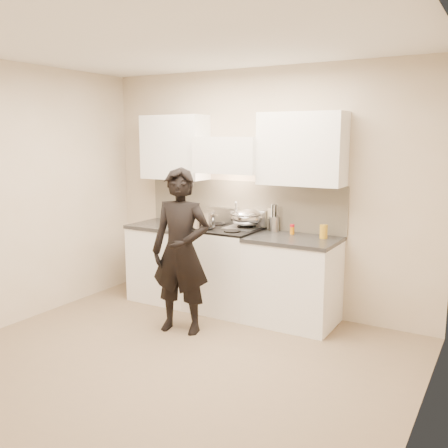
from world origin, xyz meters
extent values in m
plane|color=#816A50|center=(0.00, 0.00, 0.00)|extent=(4.00, 4.00, 0.00)
cube|color=beige|center=(0.00, 1.75, 1.35)|extent=(4.00, 0.04, 2.70)
cube|color=beige|center=(-2.00, 0.00, 1.35)|extent=(0.04, 3.50, 2.70)
cube|color=beige|center=(2.00, 0.00, 1.35)|extent=(0.04, 3.50, 2.70)
cube|color=silver|center=(0.00, 0.00, 2.69)|extent=(4.00, 3.50, 0.02)
cube|color=beige|center=(-0.25, 1.74, 1.19)|extent=(2.50, 0.02, 0.53)
cube|color=#AEAEAE|center=(-0.30, 1.70, 1.03)|extent=(0.76, 0.08, 0.20)
cube|color=white|center=(-0.30, 1.55, 1.75)|extent=(0.76, 0.40, 0.40)
cylinder|color=silver|center=(-0.30, 1.37, 1.57)|extent=(0.66, 0.02, 0.02)
cube|color=white|center=(0.53, 1.58, 1.83)|extent=(0.90, 0.33, 0.75)
cube|color=white|center=(-1.08, 1.58, 1.83)|extent=(0.80, 0.33, 0.75)
cube|color=beige|center=(0.13, 1.73, 1.10)|extent=(0.08, 0.01, 0.12)
cube|color=white|center=(-0.30, 1.43, 0.46)|extent=(0.76, 0.65, 0.92)
cube|color=black|center=(-0.30, 1.43, 0.93)|extent=(0.76, 0.65, 0.02)
cube|color=silver|center=(-0.14, 1.54, 0.95)|extent=(0.36, 0.34, 0.01)
cylinder|color=silver|center=(-0.30, 1.13, 0.78)|extent=(0.62, 0.02, 0.02)
cylinder|color=black|center=(-0.48, 1.28, 0.95)|extent=(0.18, 0.18, 0.01)
cylinder|color=black|center=(-0.12, 1.28, 0.95)|extent=(0.18, 0.18, 0.01)
cylinder|color=black|center=(-0.48, 1.57, 0.95)|extent=(0.18, 0.18, 0.01)
cylinder|color=black|center=(-0.12, 1.57, 0.95)|extent=(0.18, 0.18, 0.01)
cube|color=white|center=(0.53, 1.43, 0.44)|extent=(0.90, 0.65, 0.88)
cube|color=black|center=(0.53, 1.43, 0.90)|extent=(0.92, 0.67, 0.04)
cube|color=white|center=(-1.08, 1.43, 0.44)|extent=(0.80, 0.65, 0.88)
cube|color=black|center=(-1.08, 1.43, 0.90)|extent=(0.82, 0.67, 0.04)
ellipsoid|color=silver|center=(-0.10, 1.57, 1.06)|extent=(0.37, 0.37, 0.20)
torus|color=silver|center=(-0.10, 1.57, 1.11)|extent=(0.39, 0.39, 0.02)
ellipsoid|color=beige|center=(-0.10, 1.57, 1.05)|extent=(0.21, 0.21, 0.10)
cylinder|color=white|center=(-0.15, 1.42, 1.17)|extent=(0.15, 0.25, 0.20)
cylinder|color=silver|center=(-0.49, 1.28, 1.05)|extent=(0.27, 0.27, 0.18)
cube|color=silver|center=(-0.65, 1.28, 1.11)|extent=(0.06, 0.03, 0.01)
cube|color=silver|center=(-0.33, 1.28, 1.11)|extent=(0.06, 0.03, 0.01)
cylinder|color=#AEAEAE|center=(0.19, 1.67, 1.00)|extent=(0.11, 0.11, 0.16)
cylinder|color=black|center=(0.22, 1.66, 1.08)|extent=(0.01, 0.01, 0.28)
cylinder|color=white|center=(0.22, 1.68, 1.08)|extent=(0.01, 0.01, 0.28)
cylinder|color=#AEAEAE|center=(0.20, 1.69, 1.08)|extent=(0.01, 0.01, 0.28)
cylinder|color=black|center=(0.18, 1.69, 1.08)|extent=(0.01, 0.01, 0.28)
cylinder|color=#AEAEAE|center=(0.17, 1.68, 1.08)|extent=(0.01, 0.01, 0.28)
cylinder|color=white|center=(0.17, 1.66, 1.08)|extent=(0.01, 0.01, 0.28)
cylinder|color=black|center=(0.19, 1.64, 1.08)|extent=(0.01, 0.01, 0.28)
cylinder|color=#AEAEAE|center=(0.20, 1.65, 1.08)|extent=(0.01, 0.01, 0.28)
cylinder|color=orange|center=(0.44, 1.59, 0.96)|extent=(0.05, 0.05, 0.08)
cylinder|color=red|center=(0.44, 1.59, 1.01)|extent=(0.05, 0.05, 0.03)
cylinder|color=#C38F1F|center=(0.81, 1.54, 0.99)|extent=(0.08, 0.08, 0.14)
imported|color=black|center=(-0.35, 0.65, 0.83)|extent=(0.68, 0.52, 1.66)
camera|label=1|loc=(2.45, -3.31, 1.95)|focal=40.00mm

